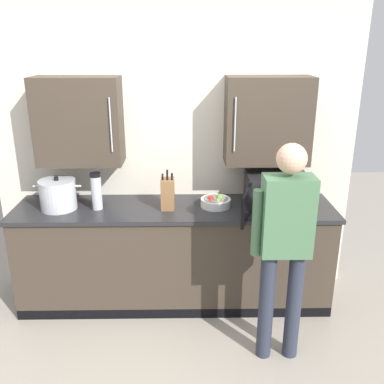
{
  "coord_description": "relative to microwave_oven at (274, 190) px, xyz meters",
  "views": [
    {
      "loc": [
        0.1,
        -2.63,
        2.24
      ],
      "look_at": [
        0.15,
        0.69,
        1.06
      ],
      "focal_mm": 39.82,
      "sensor_mm": 36.0,
      "label": 1
    }
  ],
  "objects": [
    {
      "name": "ground_plane",
      "position": [
        -0.85,
        -0.77,
        -1.04
      ],
      "size": [
        9.36,
        9.36,
        0.0
      ],
      "primitive_type": "plane",
      "color": "#9E9384"
    },
    {
      "name": "back_wall_tiled",
      "position": [
        -0.85,
        0.28,
        0.44
      ],
      "size": [
        3.21,
        0.44,
        2.89
      ],
      "color": "beige",
      "rests_on": "ground_plane"
    },
    {
      "name": "counter_unit",
      "position": [
        -0.85,
        -0.03,
        -0.59
      ],
      "size": [
        2.72,
        0.64,
        0.91
      ],
      "color": "#3D3328",
      "rests_on": "ground_plane"
    },
    {
      "name": "microwave_oven",
      "position": [
        0.0,
        0.0,
        0.0
      ],
      "size": [
        0.63,
        0.74,
        0.27
      ],
      "color": "black",
      "rests_on": "counter_unit"
    },
    {
      "name": "fruit_bowl",
      "position": [
        -0.49,
        -0.03,
        -0.09
      ],
      "size": [
        0.25,
        0.25,
        0.1
      ],
      "color": "white",
      "rests_on": "counter_unit"
    },
    {
      "name": "thermos_flask",
      "position": [
        -1.49,
        -0.07,
        0.02
      ],
      "size": [
        0.09,
        0.09,
        0.31
      ],
      "color": "#B7BABF",
      "rests_on": "counter_unit"
    },
    {
      "name": "knife_block",
      "position": [
        -0.9,
        -0.06,
        -0.0
      ],
      "size": [
        0.11,
        0.15,
        0.34
      ],
      "color": "brown",
      "rests_on": "counter_unit"
    },
    {
      "name": "stock_pot",
      "position": [
        -1.81,
        -0.06,
        -0.01
      ],
      "size": [
        0.4,
        0.3,
        0.28
      ],
      "color": "#B7BABF",
      "rests_on": "counter_unit"
    },
    {
      "name": "person_figure",
      "position": [
        -0.07,
        -0.77,
        -0.07
      ],
      "size": [
        0.44,
        0.58,
        1.63
      ],
      "color": "#282D3D",
      "rests_on": "ground_plane"
    }
  ]
}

